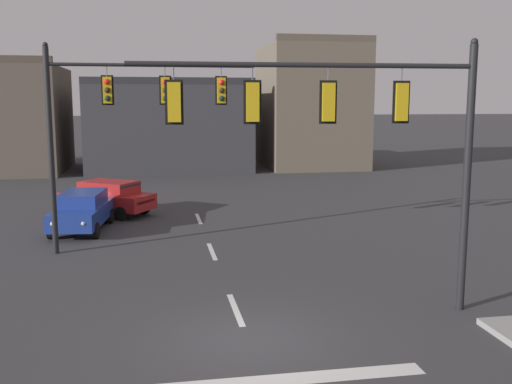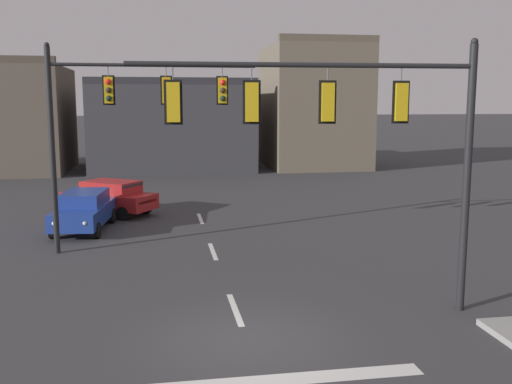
# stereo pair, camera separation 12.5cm
# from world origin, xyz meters

# --- Properties ---
(ground_plane) EXTENTS (400.00, 400.00, 0.00)m
(ground_plane) POSITION_xyz_m (0.00, 0.00, 0.00)
(ground_plane) COLOR #353538
(stop_bar_paint) EXTENTS (6.40, 0.50, 0.01)m
(stop_bar_paint) POSITION_xyz_m (0.00, -2.00, 0.00)
(stop_bar_paint) COLOR silver
(stop_bar_paint) RESTS_ON ground
(lane_centreline) EXTENTS (0.16, 26.40, 0.01)m
(lane_centreline) POSITION_xyz_m (0.00, 2.00, 0.00)
(lane_centreline) COLOR silver
(lane_centreline) RESTS_ON ground
(signal_mast_near_side) EXTENTS (8.41, 0.60, 6.84)m
(signal_mast_near_side) POSITION_xyz_m (2.81, 1.15, 4.79)
(signal_mast_near_side) COLOR black
(signal_mast_near_side) RESTS_ON ground
(signal_mast_far_side) EXTENTS (7.21, 0.39, 7.28)m
(signal_mast_far_side) POSITION_xyz_m (-3.20, 8.72, 4.97)
(signal_mast_far_side) COLOR black
(signal_mast_far_side) RESTS_ON ground
(car_lot_nearside) EXTENTS (4.65, 3.97, 1.61)m
(car_lot_nearside) POSITION_xyz_m (-4.12, 15.65, 0.86)
(car_lot_nearside) COLOR #A81E1E
(car_lot_nearside) RESTS_ON ground
(car_lot_middle) EXTENTS (2.36, 4.61, 1.61)m
(car_lot_middle) POSITION_xyz_m (-4.93, 12.39, 0.86)
(car_lot_middle) COLOR navy
(car_lot_middle) RESTS_ON ground
(building_row) EXTENTS (35.90, 10.62, 10.05)m
(building_row) POSITION_xyz_m (-3.65, 34.66, 3.91)
(building_row) COLOR brown
(building_row) RESTS_ON ground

